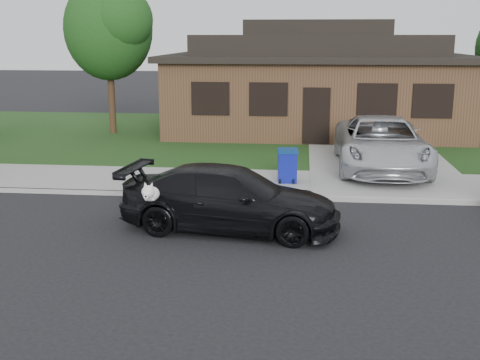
# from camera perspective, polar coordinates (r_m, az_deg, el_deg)

# --- Properties ---
(ground) EXTENTS (120.00, 120.00, 0.00)m
(ground) POSITION_cam_1_polar(r_m,az_deg,el_deg) (12.81, -10.24, -5.63)
(ground) COLOR black
(ground) RESTS_ON ground
(sidewalk) EXTENTS (60.00, 3.00, 0.12)m
(sidewalk) POSITION_cam_1_polar(r_m,az_deg,el_deg) (17.45, -5.74, -0.10)
(sidewalk) COLOR gray
(sidewalk) RESTS_ON ground
(curb) EXTENTS (60.00, 0.12, 0.12)m
(curb) POSITION_cam_1_polar(r_m,az_deg,el_deg) (16.03, -6.81, -1.36)
(curb) COLOR gray
(curb) RESTS_ON ground
(lawn) EXTENTS (60.00, 13.00, 0.13)m
(lawn) POSITION_cam_1_polar(r_m,az_deg,el_deg) (25.18, -2.08, 4.19)
(lawn) COLOR #193814
(lawn) RESTS_ON ground
(driveway) EXTENTS (4.50, 13.00, 0.14)m
(driveway) POSITION_cam_1_polar(r_m,az_deg,el_deg) (22.12, 12.40, 2.59)
(driveway) COLOR gray
(driveway) RESTS_ON ground
(sedan) EXTENTS (5.00, 2.57, 1.39)m
(sedan) POSITION_cam_1_polar(r_m,az_deg,el_deg) (13.08, -0.95, -1.81)
(sedan) COLOR black
(sedan) RESTS_ON ground
(minivan) EXTENTS (2.68, 5.72, 1.58)m
(minivan) POSITION_cam_1_polar(r_m,az_deg,el_deg) (18.96, 13.23, 3.39)
(minivan) COLOR silver
(minivan) RESTS_ON driveway
(recycling_bin) EXTENTS (0.61, 0.63, 0.94)m
(recycling_bin) POSITION_cam_1_polar(r_m,az_deg,el_deg) (16.99, 4.52, 1.40)
(recycling_bin) COLOR navy
(recycling_bin) RESTS_ON sidewalk
(house) EXTENTS (12.60, 8.60, 4.65)m
(house) POSITION_cam_1_polar(r_m,az_deg,el_deg) (26.67, 7.15, 9.10)
(house) COLOR #422B1C
(house) RESTS_ON ground
(tree_0) EXTENTS (3.78, 3.60, 6.34)m
(tree_0) POSITION_cam_1_polar(r_m,az_deg,el_deg) (25.70, -12.12, 13.98)
(tree_0) COLOR #332114
(tree_0) RESTS_ON ground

